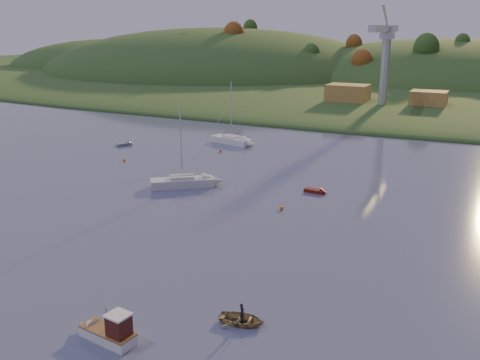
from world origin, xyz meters
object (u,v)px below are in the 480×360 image
at_px(sailboat_near, 182,182).
at_px(grey_dinghy, 127,144).
at_px(sailboat_far, 231,140).
at_px(canoe, 242,319).
at_px(red_tender, 319,192).
at_px(fishing_boat, 104,330).

relative_size(sailboat_near, grey_dinghy, 3.57).
xyz_separation_m(sailboat_near, sailboat_far, (-6.99, 29.87, -0.02)).
bearing_deg(grey_dinghy, canoe, -104.29).
height_order(sailboat_far, canoe, sailboat_far).
bearing_deg(grey_dinghy, red_tender, -76.53).
xyz_separation_m(sailboat_far, red_tender, (25.74, -24.19, -0.54)).
distance_m(sailboat_near, grey_dinghy, 31.49).
distance_m(sailboat_near, red_tender, 19.60).
bearing_deg(sailboat_near, grey_dinghy, 104.71).
relative_size(fishing_boat, red_tender, 1.63).
xyz_separation_m(sailboat_near, red_tender, (18.75, 5.67, -0.56)).
xyz_separation_m(canoe, grey_dinghy, (-48.43, 49.25, -0.12)).
distance_m(canoe, grey_dinghy, 69.08).
bearing_deg(canoe, sailboat_near, 31.24).
height_order(canoe, grey_dinghy, grey_dinghy).
distance_m(canoe, red_tender, 35.72).
relative_size(fishing_boat, sailboat_near, 0.44).
bearing_deg(sailboat_far, canoe, -47.79).
relative_size(sailboat_far, canoe, 3.33).
height_order(fishing_boat, sailboat_far, sailboat_far).
bearing_deg(canoe, grey_dinghy, 37.11).
bearing_deg(fishing_boat, sailboat_near, -58.60).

